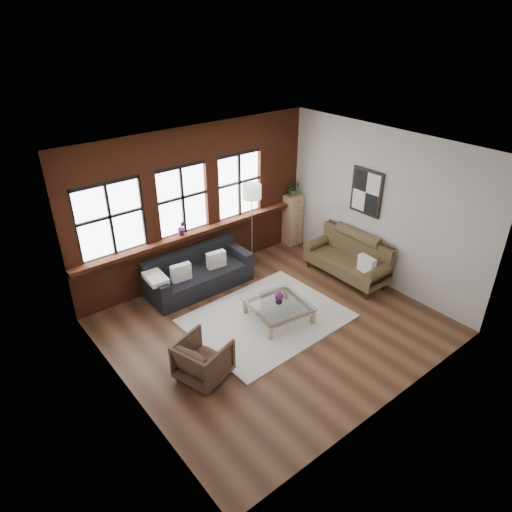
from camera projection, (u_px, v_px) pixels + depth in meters
floor at (272, 325)px, 8.37m from camera, size 5.50×5.50×0.00m
ceiling at (276, 153)px, 6.83m from camera, size 5.50×5.50×0.00m
wall_back at (194, 203)px, 9.31m from camera, size 5.50×0.00×5.50m
wall_front at (400, 318)px, 5.89m from camera, size 5.50×0.00×5.50m
wall_left at (118, 307)px, 6.09m from camera, size 0.00×5.00×5.00m
wall_right at (378, 208)px, 9.11m from camera, size 0.00×5.00×5.00m
brick_backwall at (196, 204)px, 9.27m from camera, size 5.50×0.12×3.20m
sill_ledge at (200, 231)px, 9.48m from camera, size 5.50×0.30×0.08m
window_left at (110, 220)px, 8.22m from camera, size 1.38×0.10×1.50m
window_mid at (182, 201)px, 9.04m from camera, size 1.38×0.10×1.50m
window_right at (238, 185)px, 9.81m from camera, size 1.38×0.10×1.50m
wall_poster at (367, 192)px, 9.18m from camera, size 0.05×0.74×0.94m
shag_rug at (267, 318)px, 8.52m from camera, size 2.84×2.26×0.03m
dark_sofa at (199, 271)px, 9.29m from camera, size 2.17×0.88×0.79m
pillow_a at (181, 272)px, 8.88m from camera, size 0.41×0.18×0.34m
pillow_b at (216, 259)px, 9.33m from camera, size 0.41×0.18×0.34m
vintage_settee at (347, 257)px, 9.59m from camera, size 0.84×1.89×1.01m
pillow_settee at (367, 264)px, 9.10m from camera, size 0.17×0.39×0.34m
armchair at (203, 359)px, 7.05m from camera, size 0.93×0.91×0.68m
coffee_table at (279, 312)px, 8.45m from camera, size 1.17×1.17×0.35m
vase at (279, 301)px, 8.34m from camera, size 0.17×0.17×0.14m
flowers at (279, 296)px, 8.29m from camera, size 0.16×0.16×0.16m
drawer_chest at (292, 219)px, 10.99m from camera, size 0.38×0.38×1.24m
potted_plant_top at (293, 189)px, 10.61m from camera, size 0.33×0.29×0.33m
floor_lamp at (252, 223)px, 9.86m from camera, size 0.40×0.40×2.04m
sill_plant at (182, 228)px, 9.13m from camera, size 0.22×0.20×0.33m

